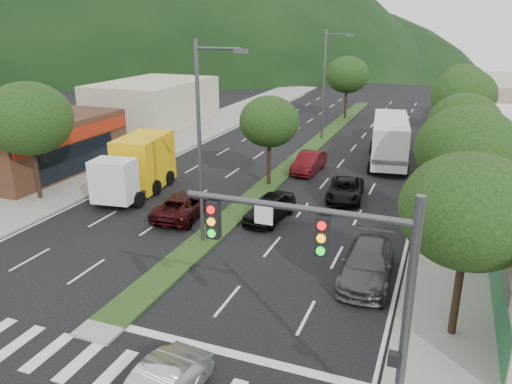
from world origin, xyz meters
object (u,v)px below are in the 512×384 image
at_px(tree_r_d, 464,95).
at_px(suv_maroon, 185,205).
at_px(tree_r_b, 467,149).
at_px(tree_r_a, 469,211).
at_px(car_queue_a, 270,208).
at_px(tree_l_a, 29,119).
at_px(car_queue_d, 345,190).
at_px(motorhome, 390,140).
at_px(tree_med_near, 269,122).
at_px(tree_r_e, 462,85).
at_px(car_queue_b, 367,264).
at_px(tree_r_c, 464,124).
at_px(box_truck, 139,167).
at_px(tree_med_far, 347,75).
at_px(streetlight_near, 203,136).
at_px(streetlight_mid, 326,80).
at_px(car_queue_c, 309,162).
at_px(traffic_signal, 346,276).

bearing_deg(tree_r_d, suv_maroon, -127.24).
bearing_deg(tree_r_b, tree_r_a, -90.00).
bearing_deg(car_queue_a, tree_l_a, -166.30).
bearing_deg(tree_r_d, car_queue_d, -116.77).
bearing_deg(motorhome, tree_med_near, -135.31).
xyz_separation_m(tree_r_e, car_queue_a, (-9.82, -27.92, -4.15)).
distance_m(car_queue_d, motorhome, 9.95).
height_order(car_queue_b, car_queue_d, car_queue_b).
xyz_separation_m(tree_r_c, box_truck, (-19.48, -6.38, -3.05)).
bearing_deg(suv_maroon, car_queue_d, -146.08).
relative_size(tree_med_far, streetlight_near, 0.69).
bearing_deg(tree_r_b, tree_med_near, 153.43).
relative_size(tree_r_d, streetlight_mid, 0.72).
xyz_separation_m(tree_l_a, suv_maroon, (9.91, 0.81, -4.49)).
distance_m(car_queue_a, box_truck, 9.83).
height_order(tree_r_d, streetlight_mid, streetlight_mid).
xyz_separation_m(tree_r_b, tree_med_near, (-12.00, 6.00, -0.61)).
distance_m(suv_maroon, motorhome, 18.69).
bearing_deg(tree_r_b, tree_r_d, 90.00).
relative_size(tree_r_a, tree_r_d, 0.93).
bearing_deg(motorhome, tree_r_b, -78.38).
bearing_deg(streetlight_near, motorhome, 70.32).
distance_m(tree_r_b, streetlight_near, 12.47).
distance_m(tree_r_c, tree_r_e, 20.00).
bearing_deg(suv_maroon, tree_med_near, -113.73).
xyz_separation_m(streetlight_near, car_queue_c, (1.52, 14.08, -4.84)).
height_order(streetlight_near, suv_maroon, streetlight_near).
relative_size(traffic_signal, motorhome, 0.74).
xyz_separation_m(tree_r_b, car_queue_c, (-10.27, 10.08, -4.29)).
xyz_separation_m(tree_med_near, streetlight_near, (0.21, -10.00, 1.16)).
relative_size(car_queue_b, car_queue_c, 1.14).
bearing_deg(tree_r_a, streetlight_mid, 112.13).
bearing_deg(box_truck, tree_r_d, -147.21).
distance_m(tree_r_d, car_queue_d, 15.16).
bearing_deg(box_truck, tree_l_a, 28.53).
distance_m(tree_r_a, tree_r_e, 36.00).
distance_m(tree_r_d, streetlight_mid, 12.18).
relative_size(car_queue_c, motorhome, 0.48).
relative_size(traffic_signal, tree_med_near, 1.16).
xyz_separation_m(tree_r_c, tree_med_near, (-12.00, -2.00, -0.32)).
distance_m(streetlight_near, car_queue_a, 6.64).
bearing_deg(streetlight_mid, traffic_signal, -75.67).
bearing_deg(tree_r_d, car_queue_a, -118.72).
relative_size(streetlight_mid, suv_maroon, 2.00).
height_order(streetlight_near, car_queue_a, streetlight_near).
xyz_separation_m(tree_med_near, streetlight_mid, (0.21, 15.00, 1.16)).
xyz_separation_m(streetlight_near, box_truck, (-7.69, 5.62, -3.89)).
bearing_deg(tree_l_a, tree_r_c, 22.20).
relative_size(tree_r_a, streetlight_mid, 0.66).
relative_size(tree_r_d, car_queue_a, 1.65).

